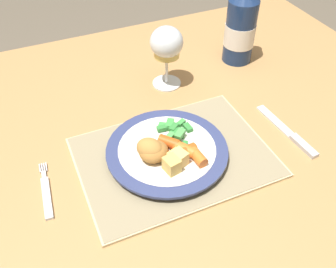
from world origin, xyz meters
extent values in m
cube|color=#AD7F4C|center=(0.00, 0.00, 0.72)|extent=(1.38, 0.89, 0.04)
cube|color=#AD7F4C|center=(0.64, 0.39, 0.35)|extent=(0.06, 0.06, 0.70)
cube|color=#CCB789|center=(0.03, -0.12, 0.74)|extent=(0.37, 0.27, 0.01)
cube|color=gray|center=(0.03, -0.12, 0.75)|extent=(0.37, 0.27, 0.00)
cylinder|color=white|center=(0.01, -0.11, 0.75)|extent=(0.20, 0.20, 0.01)
cylinder|color=navy|center=(0.01, -0.11, 0.76)|extent=(0.24, 0.24, 0.01)
cylinder|color=white|center=(0.01, -0.11, 0.77)|extent=(0.19, 0.19, 0.00)
ellipsoid|color=#A87033|center=(-0.02, -0.12, 0.78)|extent=(0.07, 0.07, 0.03)
ellipsoid|color=#B77F3D|center=(-0.02, -0.12, 0.79)|extent=(0.07, 0.07, 0.04)
cube|color=#338438|center=(0.04, -0.09, 0.77)|extent=(0.03, 0.03, 0.01)
cube|color=green|center=(0.03, -0.05, 0.77)|extent=(0.03, 0.03, 0.01)
cube|color=#338438|center=(0.05, -0.09, 0.77)|extent=(0.02, 0.03, 0.01)
cube|color=green|center=(0.05, -0.05, 0.77)|extent=(0.03, 0.03, 0.01)
cube|color=green|center=(0.07, -0.06, 0.77)|extent=(0.02, 0.02, 0.01)
cube|color=#338438|center=(0.05, -0.08, 0.77)|extent=(0.03, 0.02, 0.01)
cube|color=#338438|center=(0.05, -0.07, 0.78)|extent=(0.02, 0.02, 0.01)
cube|color=#4CA84C|center=(0.05, -0.10, 0.78)|extent=(0.03, 0.03, 0.01)
cube|color=#338438|center=(0.08, -0.08, 0.77)|extent=(0.01, 0.02, 0.01)
cube|color=#338438|center=(0.05, -0.12, 0.77)|extent=(0.02, 0.02, 0.01)
cube|color=#338438|center=(0.03, -0.06, 0.77)|extent=(0.02, 0.01, 0.01)
cube|color=#4CA84C|center=(0.03, -0.10, 0.78)|extent=(0.02, 0.02, 0.01)
cube|color=#4CA84C|center=(0.05, -0.09, 0.77)|extent=(0.03, 0.02, 0.01)
cylinder|color=orange|center=(0.04, -0.14, 0.78)|extent=(0.04, 0.05, 0.02)
cylinder|color=#CC5119|center=(0.02, -0.11, 0.78)|extent=(0.04, 0.05, 0.02)
cylinder|color=orange|center=(0.05, -0.16, 0.78)|extent=(0.02, 0.04, 0.02)
cylinder|color=#CC5119|center=(0.04, -0.14, 0.78)|extent=(0.04, 0.03, 0.02)
cylinder|color=#CC5119|center=(0.02, -0.14, 0.77)|extent=(0.04, 0.03, 0.02)
cube|color=silver|center=(-0.22, -0.12, 0.74)|extent=(0.02, 0.10, 0.01)
cube|color=silver|center=(-0.22, -0.06, 0.74)|extent=(0.01, 0.02, 0.01)
cube|color=silver|center=(-0.21, -0.04, 0.74)|extent=(0.00, 0.02, 0.00)
cube|color=silver|center=(-0.22, -0.04, 0.74)|extent=(0.00, 0.02, 0.00)
cube|color=silver|center=(-0.22, -0.04, 0.74)|extent=(0.00, 0.02, 0.00)
cube|color=silver|center=(-0.22, -0.04, 0.74)|extent=(0.00, 0.02, 0.00)
cube|color=silver|center=(0.28, -0.11, 0.74)|extent=(0.02, 0.11, 0.00)
cube|color=#B2B2B7|center=(0.28, -0.20, 0.74)|extent=(0.02, 0.07, 0.01)
cylinder|color=silver|center=(0.11, 0.12, 0.74)|extent=(0.07, 0.07, 0.00)
cylinder|color=silver|center=(0.11, 0.12, 0.78)|extent=(0.01, 0.01, 0.08)
ellipsoid|color=silver|center=(0.11, 0.12, 0.86)|extent=(0.08, 0.08, 0.07)
cylinder|color=#EACC66|center=(0.11, 0.12, 0.83)|extent=(0.06, 0.06, 0.03)
cylinder|color=navy|center=(0.33, 0.15, 0.82)|extent=(0.08, 0.08, 0.16)
cylinder|color=white|center=(0.33, 0.15, 0.81)|extent=(0.08, 0.08, 0.06)
cube|color=#DBB256|center=(0.01, -0.15, 0.78)|extent=(0.03, 0.03, 0.03)
cube|color=#DBB256|center=(0.00, -0.17, 0.78)|extent=(0.03, 0.03, 0.03)
cube|color=#E5BC66|center=(0.02, -0.16, 0.78)|extent=(0.03, 0.03, 0.03)
camera|label=1|loc=(-0.19, -0.58, 1.28)|focal=40.00mm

